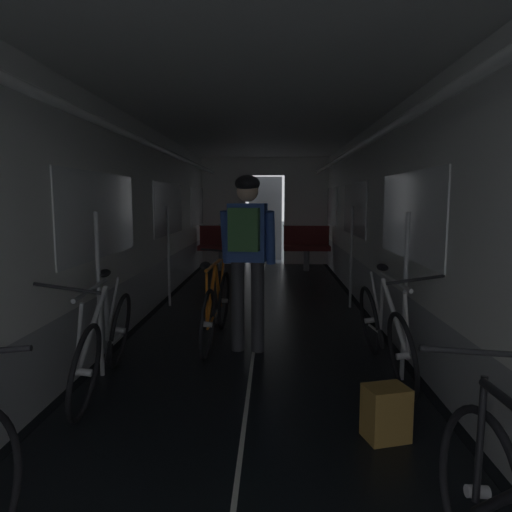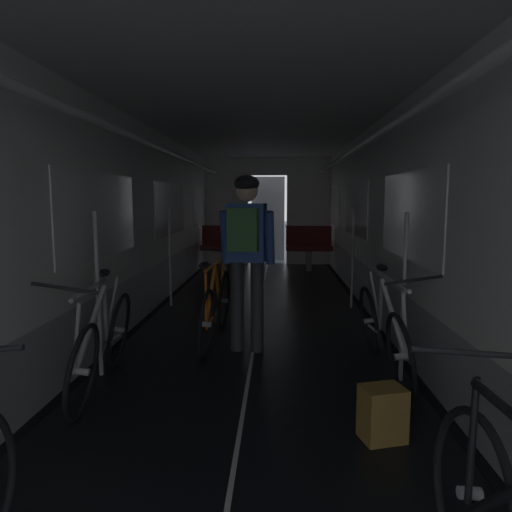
{
  "view_description": "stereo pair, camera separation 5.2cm",
  "coord_description": "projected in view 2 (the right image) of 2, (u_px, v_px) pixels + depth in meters",
  "views": [
    {
      "loc": [
        0.19,
        -1.64,
        1.5
      ],
      "look_at": [
        0.0,
        3.43,
        0.87
      ],
      "focal_mm": 32.28,
      "sensor_mm": 36.0,
      "label": 1
    },
    {
      "loc": [
        0.24,
        -1.64,
        1.5
      ],
      "look_at": [
        0.0,
        3.43,
        0.87
      ],
      "focal_mm": 32.28,
      "sensor_mm": 36.0,
      "label": 2
    }
  ],
  "objects": [
    {
      "name": "bicycle_silver",
      "position": [
        103.0,
        341.0,
        3.64
      ],
      "size": [
        0.44,
        1.7,
        0.96
      ],
      "color": "black",
      "rests_on": "ground"
    },
    {
      "name": "bicycle_white",
      "position": [
        383.0,
        331.0,
        3.94
      ],
      "size": [
        0.44,
        1.69,
        0.96
      ],
      "color": "black",
      "rests_on": "ground"
    },
    {
      "name": "bench_seat_far_left",
      "position": [
        224.0,
        243.0,
        9.79
      ],
      "size": [
        0.98,
        0.51,
        0.95
      ],
      "color": "gray",
      "rests_on": "ground"
    },
    {
      "name": "bench_seat_far_right",
      "position": [
        309.0,
        244.0,
        9.71
      ],
      "size": [
        0.98,
        0.51,
        0.95
      ],
      "color": "gray",
      "rests_on": "ground"
    },
    {
      "name": "person_cyclist_aisle",
      "position": [
        246.0,
        244.0,
        4.44
      ],
      "size": [
        0.55,
        0.42,
        1.73
      ],
      "color": "#2D2D33",
      "rests_on": "ground"
    },
    {
      "name": "bicycle_orange_in_aisle",
      "position": [
        216.0,
        307.0,
        4.8
      ],
      "size": [
        0.44,
        1.69,
        0.95
      ],
      "color": "black",
      "rests_on": "ground"
    },
    {
      "name": "backpack_on_floor",
      "position": [
        383.0,
        413.0,
        2.87
      ],
      "size": [
        0.31,
        0.26,
        0.34
      ],
      "primitive_type": "cube",
      "rotation": [
        0.0,
        0.0,
        0.28
      ],
      "color": "olive",
      "rests_on": "ground"
    },
    {
      "name": "train_car_shell",
      "position": [
        257.0,
        182.0,
        5.18
      ],
      "size": [
        3.14,
        12.34,
        2.57
      ],
      "color": "black",
      "rests_on": "ground"
    }
  ]
}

